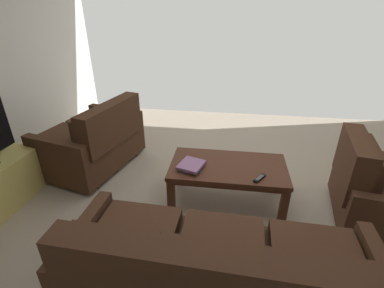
{
  "coord_description": "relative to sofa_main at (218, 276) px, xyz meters",
  "views": [
    {
      "loc": [
        0.05,
        2.42,
        1.92
      ],
      "look_at": [
        0.36,
        0.28,
        0.81
      ],
      "focal_mm": 26.25,
      "sensor_mm": 36.0,
      "label": 1
    }
  ],
  "objects": [
    {
      "name": "ground_plane",
      "position": [
        -0.06,
        -1.2,
        -0.36
      ],
      "size": [
        5.51,
        5.35,
        0.01
      ],
      "primitive_type": "cube",
      "color": "tan"
    },
    {
      "name": "sofa_main",
      "position": [
        0.0,
        0.0,
        0.0
      ],
      "size": [
        2.05,
        0.88,
        0.83
      ],
      "color": "black",
      "rests_on": "ground"
    },
    {
      "name": "loveseat_near",
      "position": [
        1.63,
        -1.7,
        0.02
      ],
      "size": [
        1.08,
        1.34,
        0.88
      ],
      "color": "black",
      "rests_on": "ground"
    },
    {
      "name": "coffee_table",
      "position": [
        -0.03,
        -1.2,
        0.03
      ],
      "size": [
        1.16,
        0.63,
        0.45
      ],
      "color": "#4C2819",
      "rests_on": "ground"
    },
    {
      "name": "armchair_side",
      "position": [
        -1.42,
        -1.1,
        -0.0
      ],
      "size": [
        0.96,
        1.05,
        0.85
      ],
      "color": "black",
      "rests_on": "ground"
    },
    {
      "name": "book_stack",
      "position": [
        0.33,
        -1.11,
        0.13
      ],
      "size": [
        0.28,
        0.3,
        0.05
      ],
      "color": "#385693",
      "rests_on": "coffee_table"
    },
    {
      "name": "tv_remote",
      "position": [
        -0.32,
        -1.0,
        0.11
      ],
      "size": [
        0.13,
        0.16,
        0.02
      ],
      "color": "black",
      "rests_on": "coffee_table"
    }
  ]
}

